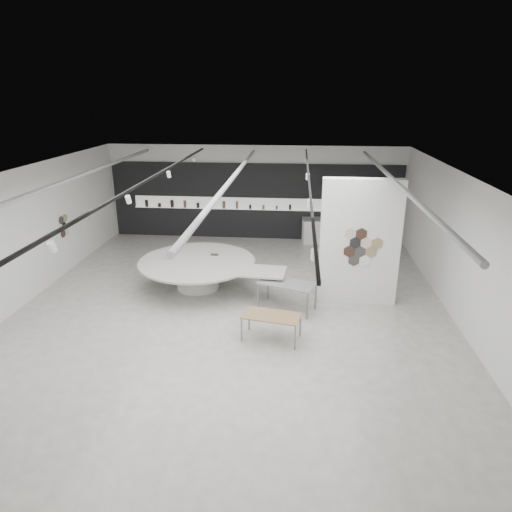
# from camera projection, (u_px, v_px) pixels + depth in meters

# --- Properties ---
(room) EXTENTS (12.02, 14.02, 3.82)m
(room) POSITION_uv_depth(u_px,v_px,m) (227.00, 241.00, 12.00)
(room) COLOR #B9B7AF
(room) RESTS_ON ground
(back_wall_display) EXTENTS (11.80, 0.27, 3.10)m
(back_wall_display) POSITION_uv_depth(u_px,v_px,m) (253.00, 202.00, 18.68)
(back_wall_display) COLOR black
(back_wall_display) RESTS_ON ground
(partition_column) EXTENTS (2.20, 0.38, 3.60)m
(partition_column) POSITION_uv_depth(u_px,v_px,m) (360.00, 243.00, 12.72)
(partition_column) COLOR white
(partition_column) RESTS_ON ground
(display_island) EXTENTS (4.70, 3.86, 0.91)m
(display_island) POSITION_uv_depth(u_px,v_px,m) (200.00, 270.00, 14.04)
(display_island) COLOR white
(display_island) RESTS_ON ground
(sample_table_wood) EXTENTS (1.50, 0.95, 0.65)m
(sample_table_wood) POSITION_uv_depth(u_px,v_px,m) (271.00, 317.00, 11.08)
(sample_table_wood) COLOR olive
(sample_table_wood) RESTS_ON ground
(sample_table_stone) EXTENTS (1.72, 1.27, 0.80)m
(sample_table_stone) POSITION_uv_depth(u_px,v_px,m) (287.00, 285.00, 12.62)
(sample_table_stone) COLOR gray
(sample_table_stone) RESTS_ON ground
(kitchen_counter) EXTENTS (1.83, 0.89, 1.39)m
(kitchen_counter) POSITION_uv_depth(u_px,v_px,m) (324.00, 231.00, 18.41)
(kitchen_counter) COLOR white
(kitchen_counter) RESTS_ON ground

